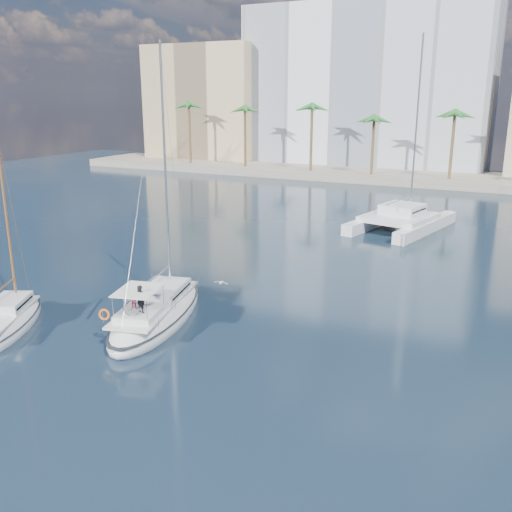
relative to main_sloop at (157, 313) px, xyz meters
The scene contains 10 objects.
ground 5.02m from the main_sloop, 52.66° to the left, with size 160.00×160.00×0.00m, color black.
quay 65.04m from the main_sloop, 87.33° to the left, with size 120.00×14.00×1.20m, color gray.
building_modern 78.66m from the main_sloop, 96.65° to the left, with size 42.00×16.00×28.00m, color white.
building_tan_left 83.39m from the main_sloop, 118.10° to the left, with size 22.00×14.00×22.00m, color tan.
palm_left 69.08m from the main_sloop, 116.93° to the left, with size 3.60×3.60×12.30m.
palm_centre 61.82m from the main_sloop, 87.16° to the left, with size 3.60×3.60×12.30m.
main_sloop is the anchor object (origin of this frame).
small_sloop 8.60m from the main_sloop, 144.80° to the right, with size 6.08×8.74×12.10m.
catamaran 31.91m from the main_sloop, 75.89° to the left, with size 9.11×14.05×18.78m.
seagull 6.59m from the main_sloop, 83.63° to the left, with size 1.10×0.47×0.20m.
Camera 1 is at (16.33, -30.03, 13.20)m, focal length 40.00 mm.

